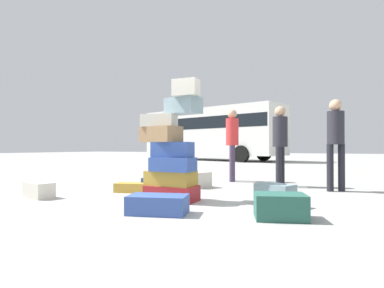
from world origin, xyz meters
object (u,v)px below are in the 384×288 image
object	(u,v)px
suitcase_slate_foreground_near	(275,195)
suitcase_navy_upright_blue	(164,184)
suitcase_teal_left_side	(280,206)
suitcase_cream_behind_tower	(39,190)
suitcase_tower	(171,153)
person_tourist_with_camera	(336,136)
suitcase_navy_white_trunk	(158,204)
parked_bus	(211,131)
person_passerby_in_red	(232,138)
suitcase_tan_foreground_far	(132,187)
person_bearded_onlooker	(280,139)
suitcase_cream_right_side	(193,179)

from	to	relation	value
suitcase_slate_foreground_near	suitcase_navy_upright_blue	bearing A→B (deg)	-175.52
suitcase_teal_left_side	suitcase_cream_behind_tower	xyz separation A→B (m)	(-3.75, -0.27, -0.02)
suitcase_tower	person_tourist_with_camera	world-z (taller)	suitcase_tower
suitcase_navy_white_trunk	parked_bus	xyz separation A→B (m)	(-5.97, 14.87, 1.72)
suitcase_navy_upright_blue	suitcase_cream_behind_tower	bearing A→B (deg)	-151.32
suitcase_tower	suitcase_teal_left_side	world-z (taller)	suitcase_tower
suitcase_tower	person_tourist_with_camera	xyz separation A→B (m)	(2.13, 2.30, 0.30)
suitcase_cream_behind_tower	parked_bus	size ratio (longest dim) A/B	0.06
suitcase_navy_upright_blue	person_tourist_with_camera	bearing A→B (deg)	2.26
person_passerby_in_red	suitcase_tan_foreground_far	bearing A→B (deg)	-37.48
suitcase_tan_foreground_far	person_tourist_with_camera	world-z (taller)	person_tourist_with_camera
person_tourist_with_camera	parked_bus	size ratio (longest dim) A/B	0.18
suitcase_navy_upright_blue	person_passerby_in_red	world-z (taller)	person_passerby_in_red
suitcase_cream_behind_tower	person_bearded_onlooker	distance (m)	4.59
suitcase_teal_left_side	person_passerby_in_red	xyz separation A→B (m)	(-1.86, 3.48, 0.88)
suitcase_teal_left_side	suitcase_tan_foreground_far	bearing A→B (deg)	140.69
suitcase_cream_right_side	suitcase_cream_behind_tower	xyz separation A→B (m)	(-1.54, -2.40, -0.03)
suitcase_tower	person_passerby_in_red	distance (m)	3.05
suitcase_navy_white_trunk	suitcase_tan_foreground_far	bearing A→B (deg)	119.67
person_bearded_onlooker	person_passerby_in_red	size ratio (longest dim) A/B	0.97
suitcase_navy_upright_blue	suitcase_teal_left_side	bearing A→B (deg)	-52.91
suitcase_teal_left_side	person_passerby_in_red	size ratio (longest dim) A/B	0.33
suitcase_cream_right_side	parked_bus	xyz separation A→B (m)	(-5.14, 12.32, 1.68)
suitcase_tower	person_bearded_onlooker	distance (m)	2.76
suitcase_navy_white_trunk	parked_bus	distance (m)	16.11
person_passerby_in_red	suitcase_teal_left_side	bearing A→B (deg)	11.45
suitcase_tower	parked_bus	bearing A→B (deg)	111.93
suitcase_tower	suitcase_cream_behind_tower	xyz separation A→B (m)	(-2.04, -0.72, -0.59)
parked_bus	suitcase_slate_foreground_near	bearing A→B (deg)	-49.71
suitcase_cream_right_side	person_bearded_onlooker	bearing A→B (deg)	51.91
suitcase_navy_white_trunk	person_tourist_with_camera	world-z (taller)	person_tourist_with_camera
suitcase_cream_behind_tower	suitcase_navy_upright_blue	distance (m)	2.12
suitcase_tan_foreground_far	person_passerby_in_red	size ratio (longest dim) A/B	0.34
suitcase_slate_foreground_near	person_bearded_onlooker	size ratio (longest dim) A/B	0.31
person_passerby_in_red	person_tourist_with_camera	bearing A→B (deg)	55.65
suitcase_navy_white_trunk	suitcase_tan_foreground_far	size ratio (longest dim) A/B	1.21
suitcase_tower	person_bearded_onlooker	xyz separation A→B (m)	(1.07, 2.53, 0.27)
suitcase_tan_foreground_far	person_tourist_with_camera	xyz separation A→B (m)	(3.25, 1.82, 0.93)
suitcase_tan_foreground_far	suitcase_cream_behind_tower	size ratio (longest dim) A/B	1.10
person_passerby_in_red	suitcase_tower	bearing A→B (deg)	-13.82
suitcase_cream_behind_tower	person_passerby_in_red	size ratio (longest dim) A/B	0.31
suitcase_tan_foreground_far	person_passerby_in_red	distance (m)	2.88
suitcase_slate_foreground_near	person_bearded_onlooker	world-z (taller)	person_bearded_onlooker
person_passerby_in_red	parked_bus	xyz separation A→B (m)	(-5.49, 10.98, 0.81)
suitcase_tan_foreground_far	suitcase_navy_upright_blue	bearing A→B (deg)	32.41
suitcase_teal_left_side	parked_bus	bearing A→B (deg)	95.86
suitcase_teal_left_side	person_tourist_with_camera	size ratio (longest dim) A/B	0.33
suitcase_cream_behind_tower	parked_bus	distance (m)	15.25
suitcase_slate_foreground_near	suitcase_navy_white_trunk	bearing A→B (deg)	-113.93
suitcase_slate_foreground_near	suitcase_cream_right_side	xyz separation A→B (m)	(-1.99, 1.39, 0.00)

